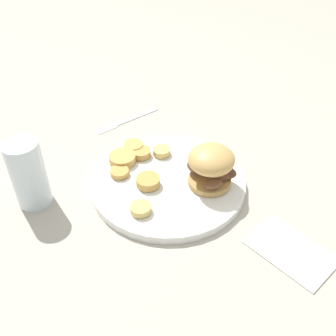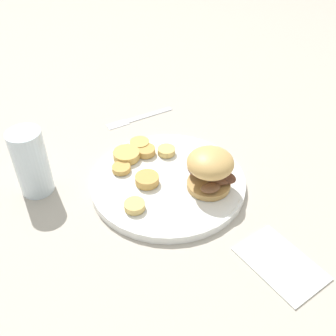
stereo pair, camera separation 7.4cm
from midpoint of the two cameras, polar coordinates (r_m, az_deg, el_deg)
ground_plane at (r=0.77m, az=2.76°, el=-2.56°), size 4.00×4.00×0.00m
dinner_plate at (r=0.77m, az=2.78°, el=-2.01°), size 0.30×0.30×0.02m
sandwich at (r=0.72m, az=9.23°, el=-0.24°), size 0.09×0.10×0.08m
potato_round_0 at (r=0.74m, az=-0.21°, el=-1.81°), size 0.05×0.05×0.02m
potato_round_1 at (r=0.70m, az=-1.81°, el=-5.63°), size 0.04×0.04×0.01m
potato_round_2 at (r=0.82m, az=-0.64°, el=2.40°), size 0.04×0.04×0.01m
potato_round_3 at (r=0.77m, az=-4.08°, el=-0.15°), size 0.04×0.04×0.01m
potato_round_4 at (r=0.82m, az=2.38°, el=2.40°), size 0.04×0.04×0.01m
potato_round_5 at (r=0.83m, az=-1.59°, el=3.36°), size 0.04×0.04×0.02m
potato_round_6 at (r=0.80m, az=-3.43°, el=1.82°), size 0.05×0.05×0.02m
fork at (r=0.96m, az=-2.02°, el=7.24°), size 0.17×0.07×0.00m
drinking_glass at (r=0.75m, az=-16.62°, el=0.66°), size 0.06×0.06×0.13m
napkin at (r=0.68m, az=19.16°, el=-13.05°), size 0.11×0.15×0.01m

